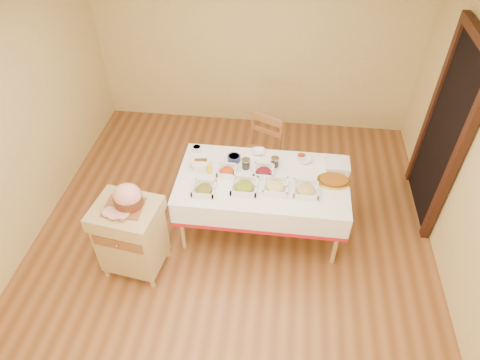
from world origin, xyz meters
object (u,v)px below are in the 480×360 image
(ham_on_board, at_px, (127,198))
(plate_stack, at_px, (338,165))
(butcher_cart, at_px, (131,234))
(dining_table, at_px, (262,189))
(mustard_bottle, at_px, (210,168))
(dining_chair, at_px, (260,155))
(preserve_jar_left, at_px, (246,164))
(brass_platter, at_px, (334,181))
(preserve_jar_right, at_px, (275,162))
(bread_basket, at_px, (201,163))

(ham_on_board, height_order, plate_stack, ham_on_board)
(butcher_cart, height_order, plate_stack, butcher_cart)
(dining_table, height_order, mustard_bottle, mustard_bottle)
(dining_chair, bearing_deg, preserve_jar_left, -101.23)
(preserve_jar_left, distance_m, brass_platter, 0.95)
(dining_chair, relative_size, preserve_jar_right, 8.69)
(butcher_cart, relative_size, plate_stack, 3.48)
(dining_chair, relative_size, bread_basket, 4.38)
(dining_chair, bearing_deg, brass_platter, -39.15)
(mustard_bottle, bearing_deg, plate_stack, 10.87)
(preserve_jar_right, height_order, bread_basket, preserve_jar_right)
(dining_table, bearing_deg, butcher_cart, -150.47)
(preserve_jar_left, distance_m, plate_stack, 1.00)
(butcher_cart, bearing_deg, plate_stack, 25.79)
(dining_table, height_order, bread_basket, bread_basket)
(plate_stack, bearing_deg, ham_on_board, -154.48)
(butcher_cart, xyz_separation_m, bread_basket, (0.58, 0.83, 0.30))
(butcher_cart, distance_m, preserve_jar_left, 1.41)
(dining_chair, distance_m, preserve_jar_right, 0.61)
(bread_basket, height_order, brass_platter, bread_basket)
(preserve_jar_right, bearing_deg, bread_basket, -172.45)
(butcher_cart, distance_m, brass_platter, 2.16)
(dining_table, distance_m, mustard_bottle, 0.62)
(preserve_jar_left, distance_m, mustard_bottle, 0.40)
(preserve_jar_left, relative_size, mustard_bottle, 0.75)
(mustard_bottle, relative_size, plate_stack, 0.62)
(preserve_jar_left, bearing_deg, bread_basket, -175.82)
(dining_chair, xyz_separation_m, preserve_jar_left, (-0.11, -0.56, 0.30))
(dining_chair, bearing_deg, mustard_bottle, -125.16)
(butcher_cart, bearing_deg, dining_chair, 50.40)
(dining_chair, distance_m, brass_platter, 1.10)
(preserve_jar_right, bearing_deg, dining_table, -117.27)
(ham_on_board, bearing_deg, preserve_jar_left, 39.09)
(butcher_cart, distance_m, mustard_bottle, 1.06)
(ham_on_board, bearing_deg, dining_table, 29.23)
(brass_platter, bearing_deg, bread_basket, 176.71)
(butcher_cart, xyz_separation_m, preserve_jar_right, (1.38, 0.94, 0.31))
(ham_on_board, height_order, brass_platter, ham_on_board)
(dining_chair, height_order, mustard_bottle, dining_chair)
(mustard_bottle, distance_m, bread_basket, 0.15)
(dining_table, distance_m, plate_stack, 0.87)
(dining_table, xyz_separation_m, ham_on_board, (-1.22, -0.68, 0.39))
(brass_platter, bearing_deg, ham_on_board, -159.99)
(dining_table, height_order, dining_chair, dining_chair)
(preserve_jar_left, bearing_deg, butcher_cart, -140.95)
(preserve_jar_right, bearing_deg, mustard_bottle, -163.46)
(plate_stack, bearing_deg, bread_basket, -173.64)
(dining_table, relative_size, brass_platter, 5.22)
(mustard_bottle, bearing_deg, dining_table, -1.69)
(bread_basket, relative_size, plate_stack, 0.89)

